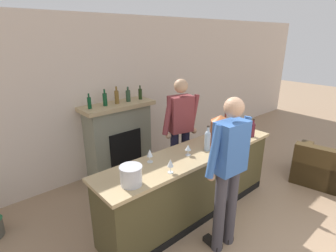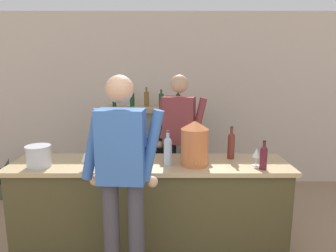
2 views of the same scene
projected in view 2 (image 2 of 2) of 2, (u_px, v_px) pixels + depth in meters
wall_back_panel at (170, 100)px, 4.85m from camera, size 12.00×0.07×2.75m
bar_counter at (151, 206)px, 3.12m from camera, size 2.80×0.65×0.95m
fireplace_stone at (147, 147)px, 4.73m from camera, size 1.27×0.52×1.61m
potted_plant_corner at (3, 180)px, 4.46m from camera, size 0.37×0.38×0.67m
person_customer at (123, 180)px, 2.34m from camera, size 0.66×0.32×1.84m
person_bartender at (179, 143)px, 3.59m from camera, size 0.65×0.37×1.82m
copper_dispenser at (195, 143)px, 2.91m from camera, size 0.27×0.31×0.44m
ice_bucket_steel at (39, 156)px, 2.88m from camera, size 0.24×0.24×0.21m
wine_bottle_riesling_slim at (264, 157)px, 2.80m from camera, size 0.07×0.07×0.28m
wine_bottle_burgundy_dark at (168, 150)px, 2.92m from camera, size 0.08×0.08×0.34m
wine_bottle_chardonnay_pale at (232, 144)px, 3.14m from camera, size 0.07×0.07×0.35m
wine_glass_mid_counter at (85, 157)px, 2.80m from camera, size 0.07×0.07×0.17m
wine_glass_by_dispenser at (93, 148)px, 3.15m from camera, size 0.07×0.07×0.17m
wine_glass_front_right at (138, 153)px, 2.99m from camera, size 0.08×0.08×0.14m
wine_glass_front_left at (257, 154)px, 2.91m from camera, size 0.08×0.08×0.17m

